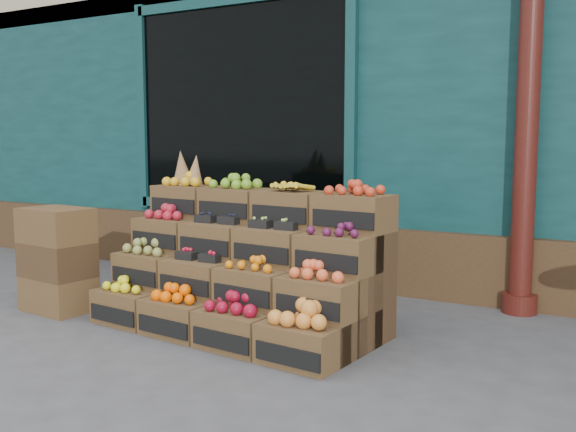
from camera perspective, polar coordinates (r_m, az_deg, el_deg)
The scene contains 5 objects.
ground at distance 4.13m, azimuth -2.39°, elevation -12.96°, with size 60.00×60.00×0.00m, color #464649.
shop_facade at distance 8.72m, azimuth 15.95°, elevation 13.08°, with size 12.00×6.24×4.80m.
crate_display at distance 4.81m, azimuth -3.90°, elevation -5.13°, with size 2.19×1.22×1.31m.
spare_crates at distance 5.58m, azimuth -19.82°, elevation -3.67°, with size 0.61×0.45×0.85m.
shopkeeper at distance 7.02m, azimuth 0.29°, elevation 2.99°, with size 0.68×0.45×1.87m, color #1A5E22.
Camera 1 is at (2.05, -3.31, 1.39)m, focal length 40.00 mm.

